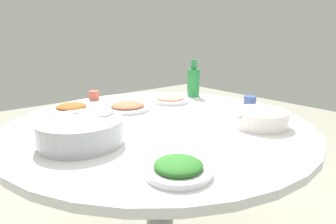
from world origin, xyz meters
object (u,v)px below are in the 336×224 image
Objects in this scene: round_dining_table at (159,146)px; soup_bowl at (260,119)px; dish_stirfry at (71,108)px; green_bottle at (193,82)px; tea_cup_far at (250,101)px; dish_tofu_braise at (128,107)px; dish_shrimp at (171,99)px; rice_bowl at (81,131)px; tea_cup_near at (94,95)px; dish_greens at (178,168)px.

round_dining_table is 0.48m from soup_bowl.
dish_stirfry is at bearing -55.60° from soup_bowl.
green_bottle reaches higher than round_dining_table.
green_bottle is at bearing -83.71° from tea_cup_far.
tea_cup_far reaches higher than dish_tofu_braise.
dish_shrimp is at bearing -138.35° from round_dining_table.
dish_stirfry is (-0.15, -0.48, -0.03)m from rice_bowl.
soup_bowl reaches higher than round_dining_table.
round_dining_table is 0.43m from dish_shrimp.
green_bottle is (-0.92, -0.33, 0.05)m from rice_bowl.
tea_cup_far is (-0.97, 0.07, -0.02)m from rice_bowl.
tea_cup_near is at bearing -30.58° from green_bottle.
rice_bowl is at bearing -4.24° from tea_cup_far.
tea_cup_far is (-0.85, -0.34, 0.01)m from dish_greens.
dish_tofu_braise is 0.30m from dish_shrimp.
dish_shrimp is 3.42× the size of tea_cup_near.
round_dining_table is 6.86× the size of dish_stirfry.
green_bottle reaches higher than tea_cup_far.
dish_shrimp is (-0.54, 0.18, 0.00)m from dish_stirfry.
soup_bowl is 3.92× the size of tea_cup_far.
rice_bowl reaches higher than dish_shrimp.
tea_cup_near is at bearing -50.87° from tea_cup_far.
rice_bowl reaches higher than tea_cup_near.
dish_shrimp is at bearing 131.89° from tea_cup_near.
tea_cup_near is 0.93× the size of tea_cup_far.
green_bottle is 0.41m from tea_cup_far.
tea_cup_far reaches higher than tea_cup_near.
tea_cup_near is (0.02, -0.35, 0.01)m from dish_tofu_braise.
dish_tofu_braise is at bearing 143.87° from dish_stirfry.
dish_tofu_braise is at bearing -142.25° from rice_bowl.
rice_bowl reaches higher than tea_cup_far.
round_dining_table is 5.83× the size of green_bottle.
tea_cup_near is at bearing -119.38° from rice_bowl.
dish_tofu_braise is 0.35m from tea_cup_near.
dish_shrimp is at bearing -89.90° from soup_bowl.
soup_bowl is at bearing 108.52° from tea_cup_near.
dish_shrimp is at bearing 161.38° from dish_stirfry.
round_dining_table is at bearing -10.39° from tea_cup_far.
soup_bowl reaches higher than dish_stirfry.
soup_bowl is at bearing 124.40° from dish_stirfry.
rice_bowl is 0.50m from dish_tofu_braise.
dish_stirfry is at bearing -18.62° from dish_shrimp.
soup_bowl is at bearing -169.57° from dish_greens.
tea_cup_far is (-0.57, 0.38, 0.01)m from dish_tofu_braise.
dish_stirfry is at bearing 39.50° from tea_cup_near.
round_dining_table is at bearing -122.24° from dish_greens.
rice_bowl is 4.96× the size of tea_cup_near.
dish_tofu_braise is 3.70× the size of tea_cup_near.
soup_bowl is 0.61m from dish_shrimp.
rice_bowl is 1.45× the size of dish_shrimp.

